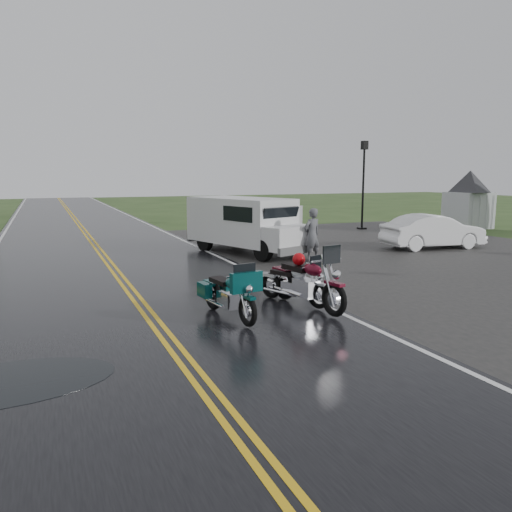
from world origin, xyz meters
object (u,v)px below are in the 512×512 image
(van_white, at_px, (263,231))
(lamp_post_far_right, at_px, (363,185))
(sedan_white, at_px, (433,232))
(motorcycle_silver, at_px, (319,285))
(visitor_center, at_px, (470,185))
(person_at_van, at_px, (312,236))
(motorcycle_teal, at_px, (248,299))
(motorcycle_red, at_px, (334,285))

(van_white, bearing_deg, lamp_post_far_right, 19.29)
(sedan_white, distance_m, lamp_post_far_right, 7.54)
(motorcycle_silver, height_order, van_white, van_white)
(visitor_center, height_order, motorcycle_silver, visitor_center)
(person_at_van, bearing_deg, visitor_center, -168.50)
(person_at_van, relative_size, lamp_post_far_right, 0.38)
(visitor_center, height_order, motorcycle_teal, visitor_center)
(visitor_center, distance_m, motorcycle_red, 20.80)
(van_white, bearing_deg, visitor_center, 1.25)
(motorcycle_silver, bearing_deg, lamp_post_far_right, 30.39)
(van_white, xyz_separation_m, sedan_white, (7.56, 0.15, -0.39))
(person_at_van, bearing_deg, sedan_white, 173.73)
(motorcycle_red, relative_size, motorcycle_teal, 1.18)
(visitor_center, relative_size, van_white, 2.92)
(sedan_white, bearing_deg, van_white, 97.63)
(sedan_white, bearing_deg, visitor_center, -47.32)
(person_at_van, xyz_separation_m, sedan_white, (5.99, 0.74, -0.23))
(person_at_van, bearing_deg, motorcycle_silver, 48.57)
(van_white, bearing_deg, motorcycle_teal, -135.56)
(person_at_van, bearing_deg, van_white, -33.87)
(visitor_center, xyz_separation_m, motorcycle_teal, (-18.42, -12.44, -1.79))
(motorcycle_teal, xyz_separation_m, lamp_post_far_right, (12.50, 14.10, 1.79))
(van_white, distance_m, sedan_white, 7.57)
(motorcycle_teal, bearing_deg, visitor_center, 26.18)
(visitor_center, height_order, lamp_post_far_right, lamp_post_far_right)
(van_white, bearing_deg, motorcycle_silver, -122.28)
(sedan_white, bearing_deg, motorcycle_teal, 128.93)
(sedan_white, bearing_deg, motorcycle_silver, 131.60)
(motorcycle_silver, height_order, sedan_white, sedan_white)
(motorcycle_silver, distance_m, van_white, 6.34)
(motorcycle_silver, xyz_separation_m, lamp_post_far_right, (10.58, 13.48, 1.82))
(visitor_center, bearing_deg, motorcycle_silver, -144.36)
(motorcycle_teal, bearing_deg, lamp_post_far_right, 40.58)
(motorcycle_red, relative_size, lamp_post_far_right, 0.51)
(motorcycle_red, bearing_deg, sedan_white, 29.34)
(sedan_white, bearing_deg, motorcycle_red, 134.34)
(motorcycle_teal, distance_m, sedan_white, 12.91)
(visitor_center, height_order, sedan_white, visitor_center)
(motorcycle_teal, height_order, van_white, van_white)
(visitor_center, relative_size, person_at_van, 8.81)
(visitor_center, distance_m, sedan_white, 9.48)
(motorcycle_red, distance_m, sedan_white, 11.41)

